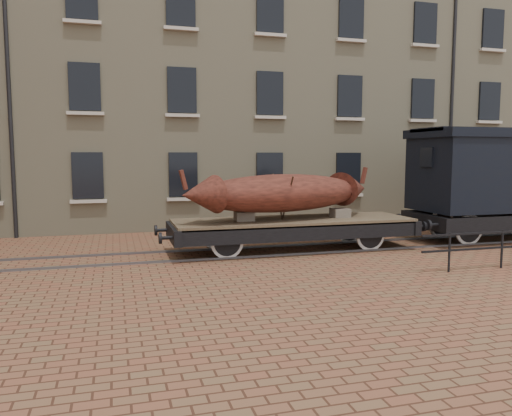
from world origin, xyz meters
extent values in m
plane|color=brown|center=(0.00, 0.00, 0.00)|extent=(90.00, 90.00, 0.00)
cube|color=tan|center=(3.00, 10.00, 7.00)|extent=(40.00, 10.00, 14.00)
cube|color=black|center=(-6.00, 4.96, 2.20)|extent=(1.10, 0.12, 1.70)
cube|color=beige|center=(-6.00, 4.90, 1.25)|extent=(1.30, 0.18, 0.12)
cube|color=black|center=(-2.50, 4.96, 2.20)|extent=(1.10, 0.12, 1.70)
cube|color=beige|center=(-2.50, 4.90, 1.25)|extent=(1.30, 0.18, 0.12)
cube|color=black|center=(1.00, 4.96, 2.20)|extent=(1.10, 0.12, 1.70)
cube|color=beige|center=(1.00, 4.90, 1.25)|extent=(1.30, 0.18, 0.12)
cube|color=black|center=(4.50, 4.96, 2.20)|extent=(1.10, 0.12, 1.70)
cube|color=beige|center=(4.50, 4.90, 1.25)|extent=(1.30, 0.18, 0.12)
cube|color=black|center=(8.00, 4.96, 2.20)|extent=(1.10, 0.12, 1.70)
cube|color=beige|center=(8.00, 4.90, 1.25)|extent=(1.30, 0.18, 0.12)
cube|color=black|center=(11.50, 4.96, 2.20)|extent=(1.10, 0.12, 1.70)
cube|color=beige|center=(11.50, 4.90, 1.25)|extent=(1.30, 0.18, 0.12)
cube|color=black|center=(-6.00, 4.96, 5.40)|extent=(1.10, 0.12, 1.70)
cube|color=beige|center=(-6.00, 4.90, 4.45)|extent=(1.30, 0.18, 0.12)
cube|color=black|center=(-2.50, 4.96, 5.40)|extent=(1.10, 0.12, 1.70)
cube|color=beige|center=(-2.50, 4.90, 4.45)|extent=(1.30, 0.18, 0.12)
cube|color=black|center=(1.00, 4.96, 5.40)|extent=(1.10, 0.12, 1.70)
cube|color=beige|center=(1.00, 4.90, 4.45)|extent=(1.30, 0.18, 0.12)
cube|color=black|center=(4.50, 4.96, 5.40)|extent=(1.10, 0.12, 1.70)
cube|color=beige|center=(4.50, 4.90, 4.45)|extent=(1.30, 0.18, 0.12)
cube|color=black|center=(8.00, 4.96, 5.40)|extent=(1.10, 0.12, 1.70)
cube|color=beige|center=(8.00, 4.90, 4.45)|extent=(1.30, 0.18, 0.12)
cube|color=black|center=(11.50, 4.96, 5.40)|extent=(1.10, 0.12, 1.70)
cube|color=beige|center=(11.50, 4.90, 4.45)|extent=(1.30, 0.18, 0.12)
cube|color=beige|center=(-6.00, 4.90, 7.65)|extent=(1.30, 0.18, 0.12)
cube|color=black|center=(-2.50, 4.96, 8.60)|extent=(1.10, 0.12, 1.70)
cube|color=beige|center=(-2.50, 4.90, 7.65)|extent=(1.30, 0.18, 0.12)
cube|color=black|center=(1.00, 4.96, 8.60)|extent=(1.10, 0.12, 1.70)
cube|color=beige|center=(1.00, 4.90, 7.65)|extent=(1.30, 0.18, 0.12)
cube|color=black|center=(4.50, 4.96, 8.60)|extent=(1.10, 0.12, 1.70)
cube|color=beige|center=(4.50, 4.90, 7.65)|extent=(1.30, 0.18, 0.12)
cube|color=black|center=(8.00, 4.96, 8.60)|extent=(1.10, 0.12, 1.70)
cube|color=beige|center=(8.00, 4.90, 7.65)|extent=(1.30, 0.18, 0.12)
cube|color=black|center=(11.50, 4.96, 8.60)|extent=(1.10, 0.12, 1.70)
cube|color=beige|center=(11.50, 4.90, 7.65)|extent=(1.30, 0.18, 0.12)
cylinder|color=black|center=(-8.50, 4.95, 7.00)|extent=(0.14, 0.14, 14.00)
cylinder|color=black|center=(9.50, 4.95, 7.00)|extent=(0.14, 0.14, 14.00)
cube|color=#59595E|center=(0.00, -0.72, 0.03)|extent=(30.00, 0.08, 0.06)
cube|color=#59595E|center=(0.00, 0.72, 0.03)|extent=(30.00, 0.08, 0.06)
cylinder|color=black|center=(3.00, -3.80, 0.50)|extent=(0.06, 0.06, 1.00)
cylinder|color=black|center=(4.60, -3.80, 0.50)|extent=(0.06, 0.06, 1.00)
cube|color=brown|center=(0.22, 0.00, 0.92)|extent=(7.37, 2.16, 0.12)
cube|color=black|center=(0.22, -1.00, 0.69)|extent=(7.37, 0.16, 0.44)
cube|color=black|center=(0.22, 1.00, 0.69)|extent=(7.37, 0.16, 0.44)
cube|color=black|center=(-3.47, 0.00, 0.69)|extent=(0.22, 2.26, 0.44)
cylinder|color=black|center=(-3.74, -0.74, 0.69)|extent=(0.34, 0.10, 0.10)
cylinder|color=black|center=(-3.91, -0.74, 0.69)|extent=(0.08, 0.31, 0.31)
cylinder|color=black|center=(-3.74, 0.74, 0.69)|extent=(0.34, 0.10, 0.10)
cylinder|color=black|center=(-3.91, 0.74, 0.69)|extent=(0.08, 0.31, 0.31)
cube|color=black|center=(3.90, 0.00, 0.69)|extent=(0.22, 2.26, 0.44)
cylinder|color=black|center=(4.18, -0.74, 0.69)|extent=(0.34, 0.10, 0.10)
cylinder|color=black|center=(4.34, -0.74, 0.69)|extent=(0.08, 0.31, 0.31)
cylinder|color=black|center=(4.18, 0.74, 0.69)|extent=(0.34, 0.10, 0.10)
cylinder|color=black|center=(4.34, 0.74, 0.69)|extent=(0.08, 0.31, 0.31)
cylinder|color=black|center=(-2.04, 0.00, 0.47)|extent=(0.10, 1.87, 0.10)
cylinder|color=silver|center=(-2.04, -0.72, 0.47)|extent=(0.94, 0.07, 0.94)
cylinder|color=black|center=(-2.04, -0.72, 0.47)|extent=(0.77, 0.10, 0.77)
cube|color=black|center=(-2.04, -0.84, 0.71)|extent=(0.88, 0.08, 0.10)
cylinder|color=silver|center=(-2.04, 0.72, 0.47)|extent=(0.94, 0.07, 0.94)
cylinder|color=black|center=(-2.04, 0.72, 0.47)|extent=(0.77, 0.10, 0.77)
cube|color=black|center=(-2.04, 0.84, 0.71)|extent=(0.88, 0.08, 0.10)
cylinder|color=black|center=(2.48, 0.00, 0.47)|extent=(0.10, 1.87, 0.10)
cylinder|color=silver|center=(2.48, -0.72, 0.47)|extent=(0.94, 0.07, 0.94)
cylinder|color=black|center=(2.48, -0.72, 0.47)|extent=(0.77, 0.10, 0.77)
cube|color=black|center=(2.48, -0.84, 0.71)|extent=(0.88, 0.08, 0.10)
cylinder|color=silver|center=(2.48, 0.72, 0.47)|extent=(0.94, 0.07, 0.94)
cylinder|color=black|center=(2.48, 0.72, 0.47)|extent=(0.77, 0.10, 0.77)
cube|color=black|center=(2.48, 0.84, 0.71)|extent=(0.88, 0.08, 0.10)
cube|color=black|center=(0.22, 0.00, 0.54)|extent=(3.93, 0.06, 0.06)
cube|color=gray|center=(-1.35, 0.00, 1.12)|extent=(0.54, 0.49, 0.28)
cube|color=gray|center=(1.79, 0.00, 1.12)|extent=(0.54, 0.49, 0.28)
ellipsoid|color=maroon|center=(-0.14, 0.00, 1.79)|extent=(6.02, 3.00, 1.15)
cone|color=maroon|center=(-2.81, -0.59, 1.84)|extent=(1.21, 1.28, 1.09)
cube|color=maroon|center=(-3.25, -0.69, 2.27)|extent=(0.25, 0.17, 0.55)
cone|color=maroon|center=(2.52, 0.59, 1.84)|extent=(1.21, 1.28, 1.09)
cube|color=maroon|center=(2.96, 0.69, 2.27)|extent=(0.25, 0.17, 0.55)
cylinder|color=#412E21|center=(-0.14, -0.47, 1.66)|extent=(0.05, 0.98, 1.38)
cylinder|color=#412E21|center=(-0.14, 0.47, 1.66)|extent=(0.05, 0.98, 1.38)
cube|color=black|center=(8.09, 1.17, 0.74)|extent=(6.38, 0.17, 0.48)
cube|color=black|center=(4.90, 0.00, 0.74)|extent=(0.23, 2.55, 0.48)
cylinder|color=black|center=(4.42, -0.85, 0.74)|extent=(0.09, 0.34, 0.34)
cylinder|color=black|center=(4.42, 0.85, 0.74)|extent=(0.09, 0.34, 0.34)
cylinder|color=black|center=(6.07, 0.00, 0.51)|extent=(0.11, 2.02, 0.11)
cylinder|color=silver|center=(6.07, -0.72, 0.51)|extent=(1.02, 0.07, 1.02)
cylinder|color=black|center=(6.07, -0.72, 0.51)|extent=(0.84, 0.11, 0.84)
cylinder|color=silver|center=(6.07, 0.72, 0.51)|extent=(1.02, 0.07, 1.02)
cylinder|color=black|center=(6.07, 0.72, 0.51)|extent=(0.84, 0.11, 0.84)
cube|color=black|center=(8.09, 0.00, 2.28)|extent=(6.38, 2.55, 2.44)
cube|color=black|center=(8.09, 0.00, 3.66)|extent=(6.57, 2.70, 0.30)
cube|color=black|center=(8.09, 0.00, 3.77)|extent=(6.57, 1.81, 0.13)
cube|color=black|center=(4.88, 0.00, 2.87)|extent=(0.09, 0.64, 0.64)
camera|label=1|loc=(-5.06, -14.35, 2.92)|focal=35.00mm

